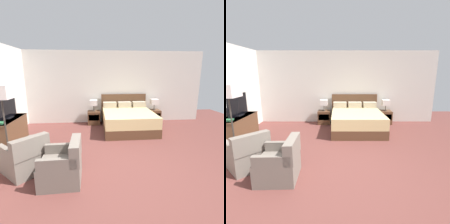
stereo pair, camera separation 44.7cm
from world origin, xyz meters
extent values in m
plane|color=brown|center=(0.00, 0.00, 0.00)|extent=(10.87, 10.87, 0.00)
cube|color=beige|center=(0.00, 3.65, 1.32)|extent=(7.19, 0.06, 2.65)
cube|color=brown|center=(0.57, 2.58, 0.14)|extent=(1.63, 1.91, 0.28)
cube|color=#D6BC7F|center=(0.57, 2.58, 0.45)|extent=(1.61, 1.89, 0.33)
cube|color=brown|center=(0.57, 3.56, 0.54)|extent=(1.70, 0.05, 1.08)
cube|color=tan|center=(0.03, 3.36, 0.71)|extent=(0.48, 0.28, 0.20)
cube|color=tan|center=(0.57, 3.36, 0.71)|extent=(0.48, 0.28, 0.20)
cube|color=tan|center=(1.12, 3.36, 0.71)|extent=(0.48, 0.28, 0.20)
cube|color=brown|center=(-0.56, 3.35, 0.24)|extent=(0.45, 0.43, 0.49)
cube|color=#3C2718|center=(-0.56, 3.14, 0.29)|extent=(0.38, 0.01, 0.21)
cube|color=brown|center=(1.71, 3.35, 0.24)|extent=(0.45, 0.43, 0.49)
cube|color=#3C2718|center=(1.71, 3.14, 0.29)|extent=(0.38, 0.01, 0.21)
cylinder|color=#332D28|center=(-0.56, 3.35, 0.50)|extent=(0.11, 0.11, 0.02)
cylinder|color=#332D28|center=(-0.56, 3.35, 0.60)|extent=(0.02, 0.02, 0.19)
cube|color=silver|center=(-0.56, 3.35, 0.80)|extent=(0.26, 0.26, 0.20)
cylinder|color=#332D28|center=(1.71, 3.35, 0.50)|extent=(0.11, 0.11, 0.02)
cylinder|color=#332D28|center=(1.71, 3.35, 0.60)|extent=(0.02, 0.02, 0.19)
cube|color=silver|center=(1.71, 3.35, 0.80)|extent=(0.26, 0.26, 0.20)
cube|color=brown|center=(-2.72, 1.52, 0.37)|extent=(0.50, 1.23, 0.74)
cube|color=brown|center=(-2.72, 1.52, 0.72)|extent=(0.51, 1.26, 0.02)
cube|color=black|center=(-2.72, 1.60, 0.75)|extent=(0.18, 0.27, 0.02)
cube|color=black|center=(-2.72, 1.60, 1.04)|extent=(0.04, 0.87, 0.58)
cube|color=black|center=(-2.70, 1.60, 1.04)|extent=(0.01, 0.85, 0.56)
cube|color=#2D7042|center=(-2.71, 1.07, 0.75)|extent=(0.27, 0.22, 0.03)
cube|color=#70665B|center=(-1.86, 0.27, 0.20)|extent=(0.96, 0.96, 0.40)
cube|color=#70665B|center=(-1.67, 0.09, 0.58)|extent=(0.58, 0.61, 0.36)
cube|color=#70665B|center=(-2.06, 0.06, 0.49)|extent=(0.52, 0.49, 0.18)
cube|color=#70665B|center=(-1.66, 0.49, 0.49)|extent=(0.52, 0.49, 0.18)
cube|color=#70665B|center=(-1.12, -0.12, 0.20)|extent=(0.70, 0.70, 0.40)
cube|color=#70665B|center=(-0.85, -0.11, 0.58)|extent=(0.18, 0.68, 0.36)
cube|color=#70665B|center=(-1.11, -0.42, 0.49)|extent=(0.63, 0.11, 0.18)
cube|color=#70665B|center=(-1.13, 0.17, 0.49)|extent=(0.63, 0.11, 0.18)
cylinder|color=#332D28|center=(-2.35, 0.67, 0.01)|extent=(0.28, 0.28, 0.02)
cylinder|color=#332D28|center=(-2.35, 0.67, 0.70)|extent=(0.03, 0.03, 1.34)
cube|color=silver|center=(-2.35, 0.67, 1.51)|extent=(0.40, 0.40, 0.28)
camera|label=1|loc=(-0.49, -2.94, 1.88)|focal=28.00mm
camera|label=2|loc=(-0.05, -2.96, 1.88)|focal=28.00mm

